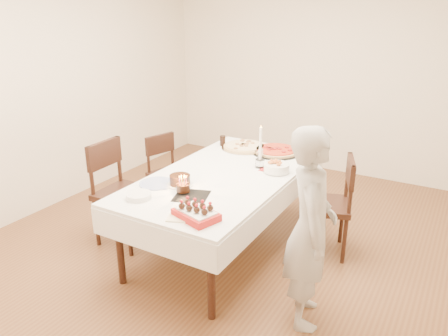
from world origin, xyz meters
The scene contains 22 objects.
floor centered at (0.00, 0.00, 0.00)m, with size 5.00×5.00×0.00m, color brown.
wall_back centered at (0.00, 2.50, 1.35)m, with size 4.50×0.04×2.70m, color beige.
wall_left centered at (-2.25, 0.00, 1.35)m, with size 0.04×5.00×2.70m, color beige.
dining_table centered at (-0.04, -0.08, 0.38)m, with size 1.14×2.14×0.75m, color silver.
chair_right_savory centered at (0.79, 0.32, 0.47)m, with size 0.48×0.48×0.94m, color black, non-canonical shape.
chair_left_savory centered at (-0.94, 0.31, 0.43)m, with size 0.44×0.44×0.87m, color black, non-canonical shape.
chair_left_dessert centered at (-0.91, -0.46, 0.50)m, with size 0.52×0.52×1.01m, color black, non-canonical shape.
person centered at (0.99, -0.66, 0.74)m, with size 0.54×0.35×1.48m, color #AEAAA4.
pizza_white centered at (-0.22, 0.68, 0.77)m, with size 0.50×0.50×0.04m, color beige.
pizza_pepperoni centered at (0.12, 0.72, 0.77)m, with size 0.50×0.50×0.04m, color red.
red_placemat centered at (0.30, 0.26, 0.75)m, with size 0.21×0.21×0.01m, color #B21E1E.
pasta_bowl centered at (0.35, 0.21, 0.80)m, with size 0.23×0.23×0.08m, color white.
taper_candle centered at (0.16, 0.25, 0.96)m, with size 0.09×0.09×0.41m, color white.
shaker_pair centered at (0.07, 0.42, 0.80)m, with size 0.09×0.09×0.11m, color white, non-canonical shape.
cola_glass centered at (-0.48, 0.66, 0.81)m, with size 0.06×0.06×0.11m, color black.
layer_cake centered at (-0.23, -0.50, 0.80)m, with size 0.23×0.23×0.09m, color black.
cake_board centered at (-0.02, -0.64, 0.75)m, with size 0.27×0.27×0.01m, color black.
birthday_cake centered at (-0.12, -0.61, 0.83)m, with size 0.11×0.11×0.13m, color #381A0F.
strawberry_box centered at (0.23, -0.94, 0.79)m, with size 0.32×0.22×0.08m, color #A61612, non-canonical shape.
box_lid centered at (0.17, -0.96, 0.75)m, with size 0.28×0.19×0.02m, color beige.
plate_stack centered at (-0.36, -0.88, 0.77)m, with size 0.20×0.20×0.04m, color white.
china_plate centered at (-0.42, -0.57, 0.76)m, with size 0.30×0.30×0.01m, color white.
Camera 1 is at (1.82, -3.28, 2.20)m, focal length 35.00 mm.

